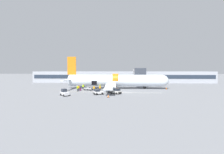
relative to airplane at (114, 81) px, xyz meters
name	(u,v)px	position (x,y,z in m)	size (l,w,h in m)	color
ground_plane	(124,92)	(3.03, -7.96, -2.69)	(500.00, 500.00, 0.00)	slate
apron_marking_line	(109,92)	(-1.04, -8.75, -2.68)	(28.80, 1.56, 0.01)	silver
terminal_strip	(122,77)	(3.03, 30.41, 0.17)	(91.52, 13.96, 5.71)	#9EA3AD
jet_bridge_stub	(139,73)	(9.12, 7.62, 2.50)	(3.97, 13.36, 7.05)	#4C4C51
airplane	(114,81)	(0.00, 0.00, 0.00)	(35.72, 31.80, 10.88)	silver
baggage_tug_lead	(65,93)	(-11.48, -15.13, -2.00)	(2.70, 2.75, 1.67)	silver
baggage_tug_mid	(98,92)	(-3.64, -12.86, -2.09)	(2.72, 2.45, 1.43)	white
baggage_tug_rear	(116,91)	(0.94, -11.47, -2.03)	(3.11, 2.95, 1.54)	silver
baggage_cart_loading	(89,89)	(-7.81, -4.57, -2.25)	(3.65, 2.43, 0.91)	#999BA0
ground_crew_loader_a	(94,88)	(-5.77, -6.70, -1.82)	(0.58, 0.44, 1.65)	#2D2D33
ground_crew_loader_b	(77,88)	(-10.56, -7.45, -1.78)	(0.45, 0.61, 1.73)	#2D2D33
ground_crew_driver	(79,88)	(-10.41, -6.48, -1.77)	(0.54, 0.59, 1.75)	#1E2338
ground_crew_supervisor	(83,87)	(-9.94, -2.94, -1.74)	(0.61, 0.54, 1.80)	#2D2D33
ground_crew_helper	(100,88)	(-4.04, -6.23, -1.81)	(0.57, 0.39, 1.67)	black
ground_crew_marshal	(100,87)	(-4.45, -2.98, -1.75)	(0.46, 0.62, 1.78)	#2D2D33
suitcase_on_tarmac_upright	(96,89)	(-5.37, -4.62, -2.43)	(0.48, 0.26, 0.62)	olive
suitcase_on_tarmac_spare	(80,89)	(-10.28, -5.17, -2.35)	(0.49, 0.41, 0.78)	#721951
safety_cone_nose	(166,88)	(17.14, -0.99, -2.32)	(0.56, 0.56, 0.78)	black
safety_cone_engine_left	(108,96)	(-0.72, -16.79, -2.36)	(0.57, 0.57, 0.70)	black
safety_cone_wingtip	(115,91)	(0.45, -8.07, -2.40)	(0.47, 0.47, 0.61)	black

